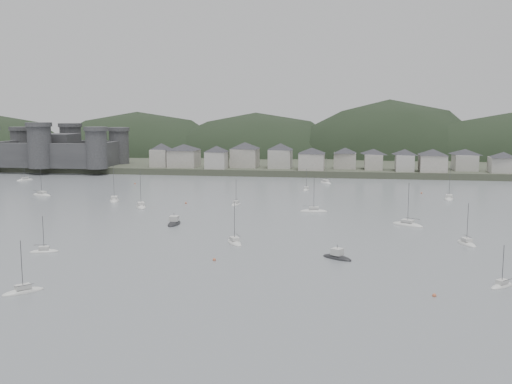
# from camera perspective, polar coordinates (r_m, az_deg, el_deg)

# --- Properties ---
(ground) EXTENTS (900.00, 900.00, 0.00)m
(ground) POSITION_cam_1_polar(r_m,az_deg,el_deg) (107.92, -6.47, -8.51)
(ground) COLOR slate
(ground) RESTS_ON ground
(far_shore_land) EXTENTS (900.00, 250.00, 3.00)m
(far_shore_land) POSITION_cam_1_polar(r_m,az_deg,el_deg) (396.71, 5.11, 3.61)
(far_shore_land) COLOR #383D2D
(far_shore_land) RESTS_ON ground
(forested_ridge) EXTENTS (851.55, 103.94, 102.57)m
(forested_ridge) POSITION_cam_1_polar(r_m,az_deg,el_deg) (372.12, 5.54, 1.35)
(forested_ridge) COLOR black
(forested_ridge) RESTS_ON ground
(castle) EXTENTS (66.00, 43.00, 20.00)m
(castle) POSITION_cam_1_polar(r_m,az_deg,el_deg) (316.98, -18.75, 3.90)
(castle) COLOR #37383A
(castle) RESTS_ON far_shore_land
(waterfront_town) EXTENTS (451.48, 28.46, 12.92)m
(waterfront_town) POSITION_cam_1_polar(r_m,az_deg,el_deg) (284.68, 13.70, 3.23)
(waterfront_town) COLOR #9E9A90
(waterfront_town) RESTS_ON far_shore_land
(moored_fleet) EXTENTS (254.28, 178.17, 12.96)m
(moored_fleet) POSITION_cam_1_polar(r_m,az_deg,el_deg) (172.02, -8.26, -2.35)
(moored_fleet) COLOR silver
(moored_fleet) RESTS_ON ground
(motor_launch_near) EXTENTS (7.21, 6.07, 3.69)m
(motor_launch_near) POSITION_cam_1_polar(r_m,az_deg,el_deg) (123.88, 7.85, -6.25)
(motor_launch_near) COLOR black
(motor_launch_near) RESTS_ON ground
(motor_launch_far) EXTENTS (3.21, 8.23, 3.94)m
(motor_launch_far) POSITION_cam_1_polar(r_m,az_deg,el_deg) (160.80, -7.91, -3.01)
(motor_launch_far) COLOR black
(motor_launch_far) RESTS_ON ground
(mooring_buoys) EXTENTS (190.98, 137.90, 0.70)m
(mooring_buoys) POSITION_cam_1_polar(r_m,az_deg,el_deg) (166.49, 0.58, -2.61)
(mooring_buoys) COLOR #C16240
(mooring_buoys) RESTS_ON ground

